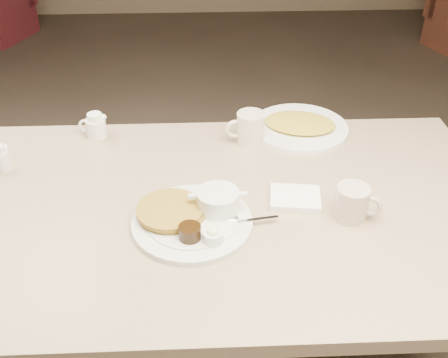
{
  "coord_description": "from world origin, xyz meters",
  "views": [
    {
      "loc": [
        -0.05,
        -1.1,
        1.61
      ],
      "look_at": [
        0.0,
        0.02,
        0.82
      ],
      "focal_mm": 42.39,
      "sensor_mm": 36.0,
      "label": 1
    }
  ],
  "objects_px": {
    "diner_table": "(224,252)",
    "creamer_right": "(96,126)",
    "hash_plate": "(299,126)",
    "creamer_left": "(1,159)",
    "main_plate": "(194,215)",
    "coffee_mug_near": "(353,202)",
    "coffee_mug_far": "(250,128)"
  },
  "relations": [
    {
      "from": "diner_table",
      "to": "creamer_right",
      "type": "height_order",
      "value": "creamer_right"
    },
    {
      "from": "hash_plate",
      "to": "creamer_right",
      "type": "bearing_deg",
      "value": -178.82
    },
    {
      "from": "creamer_left",
      "to": "main_plate",
      "type": "bearing_deg",
      "value": -25.45
    },
    {
      "from": "coffee_mug_near",
      "to": "hash_plate",
      "type": "height_order",
      "value": "coffee_mug_near"
    },
    {
      "from": "main_plate",
      "to": "coffee_mug_near",
      "type": "xyz_separation_m",
      "value": [
        0.4,
        0.0,
        0.02
      ]
    },
    {
      "from": "coffee_mug_near",
      "to": "creamer_right",
      "type": "distance_m",
      "value": 0.84
    },
    {
      "from": "coffee_mug_near",
      "to": "diner_table",
      "type": "bearing_deg",
      "value": 168.9
    },
    {
      "from": "coffee_mug_far",
      "to": "hash_plate",
      "type": "distance_m",
      "value": 0.19
    },
    {
      "from": "creamer_left",
      "to": "hash_plate",
      "type": "distance_m",
      "value": 0.91
    },
    {
      "from": "diner_table",
      "to": "coffee_mug_near",
      "type": "distance_m",
      "value": 0.39
    },
    {
      "from": "diner_table",
      "to": "coffee_mug_near",
      "type": "relative_size",
      "value": 11.76
    },
    {
      "from": "diner_table",
      "to": "hash_plate",
      "type": "relative_size",
      "value": 3.91
    },
    {
      "from": "coffee_mug_far",
      "to": "creamer_right",
      "type": "xyz_separation_m",
      "value": [
        -0.48,
        0.06,
        -0.01
      ]
    },
    {
      "from": "coffee_mug_far",
      "to": "hash_plate",
      "type": "bearing_deg",
      "value": 22.74
    },
    {
      "from": "creamer_left",
      "to": "creamer_right",
      "type": "relative_size",
      "value": 0.81
    },
    {
      "from": "creamer_left",
      "to": "creamer_right",
      "type": "height_order",
      "value": "same"
    },
    {
      "from": "diner_table",
      "to": "creamer_right",
      "type": "xyz_separation_m",
      "value": [
        -0.39,
        0.38,
        0.21
      ]
    },
    {
      "from": "coffee_mug_near",
      "to": "creamer_right",
      "type": "height_order",
      "value": "coffee_mug_near"
    },
    {
      "from": "creamer_left",
      "to": "creamer_right",
      "type": "xyz_separation_m",
      "value": [
        0.24,
        0.18,
        -0.0
      ]
    },
    {
      "from": "coffee_mug_near",
      "to": "creamer_left",
      "type": "height_order",
      "value": "coffee_mug_near"
    },
    {
      "from": "main_plate",
      "to": "creamer_right",
      "type": "bearing_deg",
      "value": 125.2
    },
    {
      "from": "creamer_left",
      "to": "hash_plate",
      "type": "height_order",
      "value": "creamer_left"
    },
    {
      "from": "hash_plate",
      "to": "coffee_mug_near",
      "type": "bearing_deg",
      "value": -82.54
    },
    {
      "from": "diner_table",
      "to": "creamer_left",
      "type": "height_order",
      "value": "creamer_left"
    },
    {
      "from": "coffee_mug_far",
      "to": "creamer_left",
      "type": "xyz_separation_m",
      "value": [
        -0.72,
        -0.12,
        -0.01
      ]
    },
    {
      "from": "main_plate",
      "to": "coffee_mug_far",
      "type": "distance_m",
      "value": 0.42
    },
    {
      "from": "main_plate",
      "to": "coffee_mug_near",
      "type": "relative_size",
      "value": 2.92
    },
    {
      "from": "diner_table",
      "to": "hash_plate",
      "type": "distance_m",
      "value": 0.5
    },
    {
      "from": "coffee_mug_near",
      "to": "hash_plate",
      "type": "xyz_separation_m",
      "value": [
        -0.06,
        0.45,
        -0.03
      ]
    },
    {
      "from": "diner_table",
      "to": "creamer_right",
      "type": "bearing_deg",
      "value": 136.09
    },
    {
      "from": "coffee_mug_far",
      "to": "coffee_mug_near",
      "type": "bearing_deg",
      "value": -59.04
    },
    {
      "from": "coffee_mug_near",
      "to": "creamer_right",
      "type": "bearing_deg",
      "value": 148.32
    }
  ]
}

